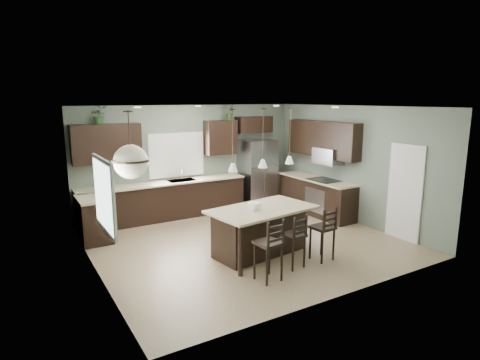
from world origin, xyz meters
name	(u,v)px	position (x,y,z in m)	size (l,w,h in m)	color
ground	(246,242)	(0.00, 0.00, 0.00)	(6.00, 6.00, 0.00)	#9E8466
pantry_door	(405,193)	(2.98, -1.55, 1.02)	(0.04, 0.82, 2.04)	white
window_back	(176,155)	(-0.40, 2.73, 1.55)	(1.35, 0.02, 1.00)	white
window_left	(103,195)	(-2.98, -0.80, 1.55)	(0.02, 1.10, 1.00)	white
left_return_cabs	(94,220)	(-2.70, 1.70, 0.45)	(0.60, 0.90, 0.90)	black
left_return_countertop	(93,198)	(-2.68, 1.70, 0.92)	(0.66, 0.96, 0.04)	beige
back_lower_cabs	(165,201)	(-0.85, 2.45, 0.45)	(4.20, 0.60, 0.90)	black
back_countertop	(165,183)	(-0.85, 2.43, 0.92)	(4.20, 0.66, 0.04)	beige
sink_inset	(182,180)	(-0.40, 2.43, 0.94)	(0.70, 0.45, 0.01)	gray
faucet	(182,175)	(-0.40, 2.40, 1.08)	(0.02, 0.02, 0.28)	silver
back_upper_left	(107,144)	(-2.15, 2.58, 1.95)	(1.55, 0.34, 0.90)	black
back_upper_right	(221,137)	(0.80, 2.58, 1.95)	(0.85, 0.34, 0.90)	black
fridge_header	(254,125)	(1.85, 2.58, 2.25)	(1.05, 0.34, 0.45)	black
right_lower_cabs	(316,197)	(2.70, 0.87, 0.45)	(0.60, 2.35, 0.90)	black
right_countertop	(316,179)	(2.68, 0.87, 0.92)	(0.66, 2.35, 0.04)	beige
cooktop	(324,180)	(2.68, 0.60, 0.94)	(0.58, 0.75, 0.02)	black
wall_oven_front	(314,200)	(2.40, 0.60, 0.45)	(0.01, 0.72, 0.60)	gray
right_upper_cabs	(322,139)	(2.83, 0.87, 1.95)	(0.34, 2.35, 0.90)	black
microwave	(328,156)	(2.78, 0.60, 1.55)	(0.40, 0.75, 0.40)	gray
refrigerator	(257,173)	(1.84, 2.37, 0.93)	(0.90, 0.74, 1.85)	#9899A0
kitchen_island	(262,231)	(-0.09, -0.74, 0.46)	(1.99, 1.13, 0.92)	black
serving_dish	(254,206)	(-0.29, -0.77, 0.99)	(0.24, 0.24, 0.14)	white
bar_stool_left	(268,250)	(-0.63, -1.73, 0.53)	(0.40, 0.40, 1.07)	black
bar_stool_center	(293,241)	(0.05, -1.52, 0.49)	(0.36, 0.36, 0.98)	black
bar_stool_right	(322,233)	(0.73, -1.53, 0.52)	(0.38, 0.38, 1.03)	black
pendant_left	(233,141)	(-0.78, -0.83, 2.25)	(0.17, 0.17, 1.10)	silver
pendant_center	(263,138)	(-0.09, -0.74, 2.25)	(0.17, 0.17, 1.10)	white
pendant_right	(290,136)	(0.61, -0.64, 2.25)	(0.17, 0.17, 1.10)	white
chandelier	(130,145)	(-2.60, -1.00, 2.30)	(0.55, 0.55, 1.00)	#EFE2C4
plant_back_left	(99,115)	(-2.27, 2.55, 2.60)	(0.36, 0.31, 0.40)	#25481F
plant_back_right	(230,112)	(1.07, 2.55, 2.60)	(0.22, 0.18, 0.40)	#345324
room_shell	(246,162)	(0.00, 0.00, 1.70)	(6.00, 6.00, 6.00)	slate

